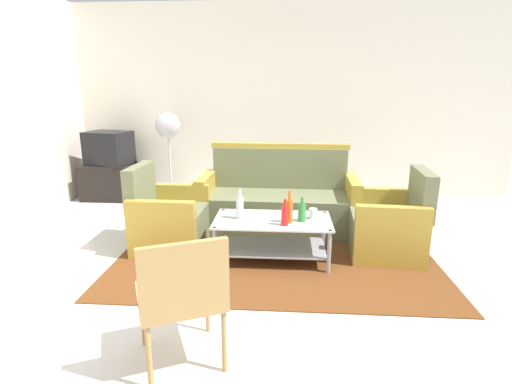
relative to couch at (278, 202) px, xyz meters
name	(u,v)px	position (x,y,z in m)	size (l,w,h in m)	color
ground_plane	(291,287)	(0.14, -1.45, -0.32)	(14.00, 14.00, 0.00)	silver
wall_back	(291,102)	(0.14, 1.61, 1.08)	(6.52, 0.12, 2.80)	silver
rug	(276,251)	(-0.01, -0.72, -0.31)	(3.05, 2.23, 0.01)	brown
couch	(278,202)	(0.00, 0.00, 0.00)	(1.82, 0.79, 0.96)	#6B704C
armchair_left	(168,220)	(-1.12, -0.66, -0.03)	(0.71, 0.77, 0.85)	#6B704C
armchair_right	(389,226)	(1.11, -0.68, -0.03)	(0.75, 0.81, 0.85)	#6B704C
coffee_table	(272,233)	(-0.04, -0.90, -0.04)	(1.10, 0.60, 0.40)	silver
bottle_clear	(240,207)	(-0.35, -0.90, 0.20)	(0.07, 0.07, 0.29)	silver
bottle_green	(302,212)	(0.24, -0.94, 0.18)	(0.07, 0.07, 0.23)	#2D8C38
bottle_red	(285,215)	(0.08, -1.06, 0.19)	(0.06, 0.06, 0.24)	red
bottle_orange	(289,211)	(0.12, -0.98, 0.21)	(0.06, 0.06, 0.30)	#D85919
cup	(313,214)	(0.34, -0.86, 0.14)	(0.08, 0.08, 0.10)	silver
tv_stand	(112,182)	(-2.49, 1.10, -0.06)	(0.80, 0.50, 0.52)	black
television	(109,148)	(-2.48, 1.11, 0.44)	(0.69, 0.57, 0.48)	black
pedestal_fan	(168,131)	(-1.61, 1.15, 0.70)	(0.36, 0.36, 1.27)	#2D2D33
wicker_chair	(182,292)	(-0.50, -2.46, 0.18)	(0.63, 0.63, 0.84)	#AD844C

